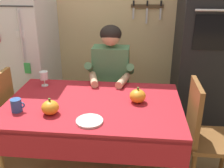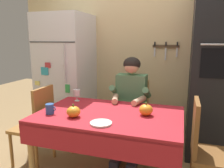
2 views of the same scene
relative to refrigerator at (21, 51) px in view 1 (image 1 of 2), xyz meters
The scene contains 12 objects.
back_wall_assembly 1.15m from the refrigerator, 21.31° to the left, with size 3.70×0.13×2.60m.
refrigerator is the anchor object (origin of this frame).
wall_oven 2.01m from the refrigerator, ahead, with size 0.60×0.64×2.10m.
dining_table 1.32m from the refrigerator, 42.91° to the right, with size 1.40×0.90×0.74m.
chair_behind_person 1.10m from the refrigerator, ahead, with size 0.40×0.40×0.93m.
seated_person 1.07m from the refrigerator, 15.25° to the right, with size 0.47×0.55×1.25m.
chair_right_side 2.07m from the refrigerator, 24.41° to the right, with size 0.40×0.40×0.93m.
coffee_mug 1.14m from the refrigerator, 68.88° to the right, with size 0.11×0.08×0.10m.
wine_glass 0.72m from the refrigerator, 51.42° to the right, with size 0.08×0.08×0.14m.
pumpkin_large 1.27m from the refrigerator, 57.94° to the right, with size 0.13×0.13×0.13m.
pumpkin_medium 1.54m from the refrigerator, 32.00° to the right, with size 0.13×0.13×0.13m.
serving_tray 1.52m from the refrigerator, 49.87° to the right, with size 0.19×0.19×0.02m, color silver.
Camera 1 is at (0.34, -1.75, 1.69)m, focal length 42.00 mm.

